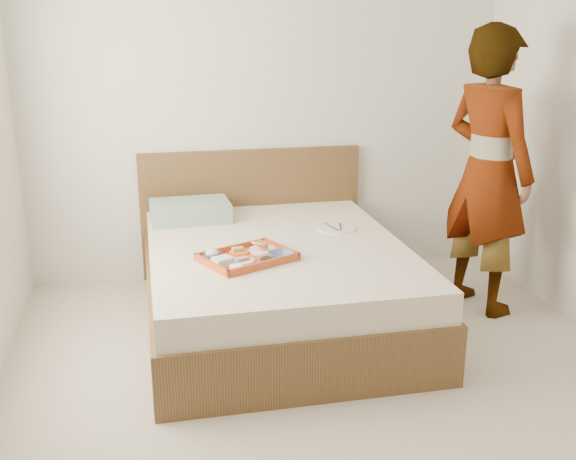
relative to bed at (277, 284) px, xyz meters
The scene contains 16 objects.
ground 1.04m from the bed, 82.57° to the right, with size 3.50×4.00×0.01m, color beige.
wall_back 1.45m from the bed, 82.57° to the left, with size 3.50×0.01×2.60m, color silver.
bed is the anchor object (origin of this frame).
headboard 0.99m from the bed, 90.00° to the left, with size 1.65×0.06×0.95m, color brown.
pillow 0.88m from the bed, 125.97° to the left, with size 0.54×0.37×0.13m, color gray.
tray 0.44m from the bed, 131.41° to the right, with size 0.50×0.36×0.05m, color red.
prawn_plate 0.34m from the bed, 128.08° to the right, with size 0.17×0.17×0.01m, color white.
navy_bowl_big 0.41m from the bed, 96.23° to the right, with size 0.14×0.14×0.03m, color navy.
sauce_dish 0.48m from the bed, 110.23° to the right, with size 0.07×0.07×0.03m, color black.
meat_plate 0.49m from the bed, 129.52° to the right, with size 0.12×0.12×0.01m, color white.
bread_plate 0.41m from the bed, 150.73° to the right, with size 0.12×0.12×0.01m, color orange.
salad_bowl 0.56m from the bed, 152.45° to the right, with size 0.11×0.11×0.03m, color navy.
plastic_tub 0.59m from the bed, 138.05° to the right, with size 0.10×0.09×0.05m, color silver.
cheese_round 0.61m from the bed, 126.24° to the right, with size 0.07×0.07×0.03m, color white.
dinner_plate 0.58m from the bed, 27.77° to the left, with size 0.26×0.26×0.01m, color white.
person 1.54m from the bed, ahead, with size 0.67×0.44×1.85m, color beige.
Camera 1 is at (-0.90, -2.88, 1.84)m, focal length 42.06 mm.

